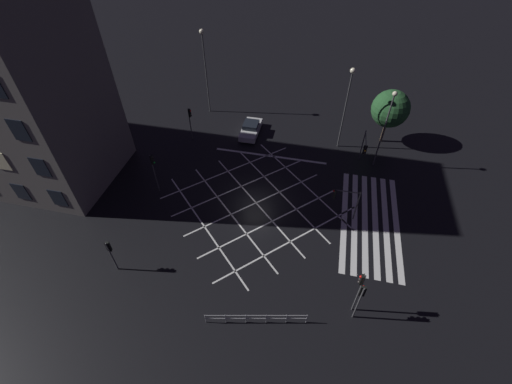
% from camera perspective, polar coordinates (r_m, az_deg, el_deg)
% --- Properties ---
extents(ground_plane, '(200.00, 200.00, 0.00)m').
position_cam_1_polar(ground_plane, '(31.99, 0.00, -1.82)').
color(ground_plane, black).
extents(road_markings, '(18.11, 21.94, 0.01)m').
position_cam_1_polar(road_markings, '(31.96, 11.14, -2.96)').
color(road_markings, silver).
rests_on(road_markings, ground_plane).
extents(traffic_light_ne_cross, '(0.36, 0.39, 3.90)m').
position_cam_1_polar(traffic_light_ne_cross, '(38.84, -10.92, 12.03)').
color(traffic_light_ne_cross, '#424244').
rests_on(traffic_light_ne_cross, ground_plane).
extents(traffic_light_sw_cross, '(0.36, 0.39, 4.44)m').
position_cam_1_polar(traffic_light_sw_cross, '(24.03, 16.92, -14.79)').
color(traffic_light_sw_cross, '#424244').
rests_on(traffic_light_sw_cross, ground_plane).
extents(traffic_light_nw_main, '(0.39, 0.36, 3.26)m').
position_cam_1_polar(traffic_light_nw_main, '(27.82, -23.15, -8.91)').
color(traffic_light_nw_main, '#424244').
rests_on(traffic_light_nw_main, ground_plane).
extents(traffic_light_sw_main, '(0.39, 0.36, 3.82)m').
position_cam_1_polar(traffic_light_sw_main, '(24.17, 17.05, -16.26)').
color(traffic_light_sw_main, '#424244').
rests_on(traffic_light_sw_main, ground_plane).
extents(traffic_light_median_north, '(0.36, 0.39, 4.38)m').
position_cam_1_polar(traffic_light_median_north, '(32.38, -16.69, 4.14)').
color(traffic_light_median_north, '#424244').
rests_on(traffic_light_median_north, ground_plane).
extents(traffic_light_se_main, '(2.72, 0.36, 3.68)m').
position_cam_1_polar(traffic_light_se_main, '(35.61, 17.58, 7.19)').
color(traffic_light_se_main, '#424244').
rests_on(traffic_light_se_main, ground_plane).
extents(traffic_light_median_south, '(0.36, 2.28, 3.33)m').
position_cam_1_polar(traffic_light_median_south, '(30.00, 14.42, -0.90)').
color(traffic_light_median_south, '#424244').
rests_on(traffic_light_median_south, ground_plane).
extents(street_lamp_east, '(0.56, 0.56, 10.00)m').
position_cam_1_polar(street_lamp_east, '(41.95, -8.64, 21.64)').
color(street_lamp_east, '#424244').
rests_on(street_lamp_east, ground_plane).
extents(street_lamp_west, '(0.46, 0.46, 8.38)m').
position_cam_1_polar(street_lamp_west, '(35.01, 21.01, 11.31)').
color(street_lamp_west, '#424244').
rests_on(street_lamp_west, ground_plane).
extents(street_lamp_far, '(0.54, 0.54, 9.04)m').
position_cam_1_polar(street_lamp_far, '(36.32, 15.12, 15.60)').
color(street_lamp_far, '#424244').
rests_on(street_lamp_far, ground_plane).
extents(street_tree_near, '(3.97, 3.97, 6.13)m').
position_cam_1_polar(street_tree_near, '(39.76, 21.50, 12.78)').
color(street_tree_near, brown).
rests_on(street_tree_near, ground_plane).
extents(waiting_car, '(4.35, 1.88, 1.38)m').
position_cam_1_polar(waiting_car, '(40.27, -0.87, 10.49)').
color(waiting_car, silver).
rests_on(waiting_car, ground_plane).
extents(pedestrian_railing, '(1.54, 6.83, 1.05)m').
position_cam_1_polar(pedestrian_railing, '(24.81, 0.00, -20.23)').
color(pedestrian_railing, '#B7B7BC').
rests_on(pedestrian_railing, ground_plane).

